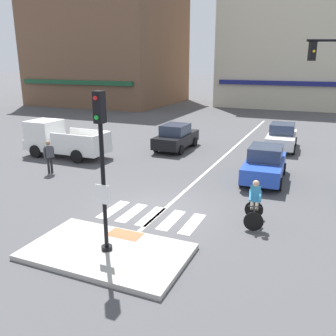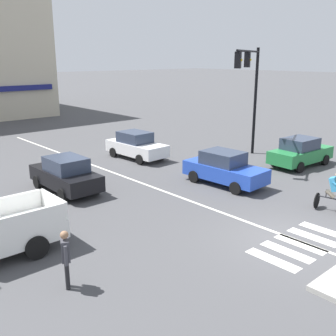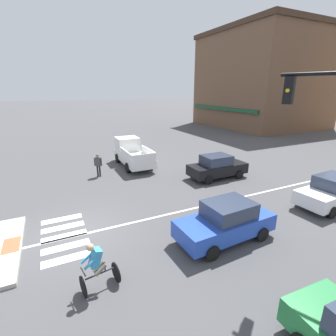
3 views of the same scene
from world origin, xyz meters
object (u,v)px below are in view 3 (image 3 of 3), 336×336
Objects in this scene: cyclist at (97,266)px; pedestrian_at_curb_left at (98,163)px; car_black_westbound_far at (217,167)px; car_blue_eastbound_mid at (226,221)px; car_white_eastbound_far at (332,191)px; pickup_truck_white_cross_left at (132,153)px.

pedestrian_at_curb_left is at bearing 169.03° from cyclist.
car_black_westbound_far is at bearing 125.58° from cyclist.
car_blue_eastbound_mid and car_white_eastbound_far have the same top height.
pickup_truck_white_cross_left is (-5.69, -4.34, 0.17)m from car_black_westbound_far.
pickup_truck_white_cross_left is 3.04× the size of cyclist.
car_white_eastbound_far is at bearing 24.19° from car_black_westbound_far.
pedestrian_at_curb_left is at bearing -117.76° from car_black_westbound_far.
car_white_eastbound_far is at bearing 92.49° from cyclist.
car_black_westbound_far is 11.62m from cyclist.
pedestrian_at_curb_left is (1.80, -3.04, 0.00)m from pickup_truck_white_cross_left.
pickup_truck_white_cross_left is at bearing 157.69° from cyclist.
cyclist is at bearing -87.51° from car_white_eastbound_far.
cyclist reaches higher than car_black_westbound_far.
cyclist is (0.49, -5.23, 0.06)m from car_blue_eastbound_mid.
car_blue_eastbound_mid is at bearing 95.40° from cyclist.
car_blue_eastbound_mid is 5.26m from cyclist.
car_black_westbound_far is 0.98× the size of car_blue_eastbound_mid.
car_white_eastbound_far is at bearing 45.19° from pedestrian_at_curb_left.
car_blue_eastbound_mid is 2.50× the size of pedestrian_at_curb_left.
pedestrian_at_curb_left is (-10.12, -10.18, 0.17)m from car_white_eastbound_far.
pickup_truck_white_cross_left is (-11.95, -0.13, 0.17)m from car_blue_eastbound_mid.
cyclist is at bearing -84.60° from car_blue_eastbound_mid.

